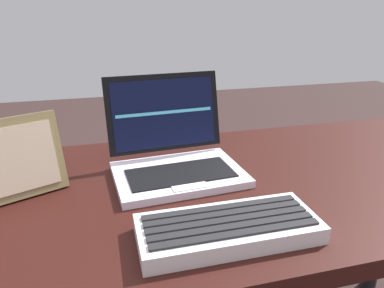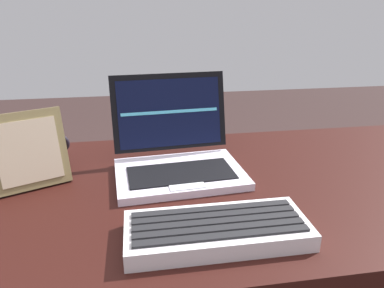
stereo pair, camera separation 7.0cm
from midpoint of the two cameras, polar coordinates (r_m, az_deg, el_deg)
desk at (r=0.88m, az=1.49°, el=-11.73°), size 1.67×0.65×0.74m
laptop_front at (r=0.86m, az=-5.22°, el=-1.72°), size 0.31×0.28×0.22m
external_keyboard at (r=0.64m, az=2.63°, el=-13.39°), size 0.32×0.13×0.04m
photo_frame at (r=0.84m, az=-27.62°, el=-1.97°), size 0.17×0.11×0.17m
coffee_mug at (r=0.97m, az=-26.71°, el=-1.22°), size 0.12×0.08×0.09m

